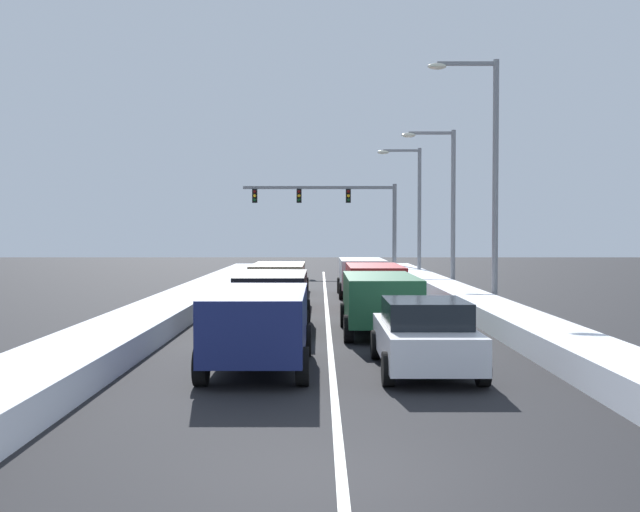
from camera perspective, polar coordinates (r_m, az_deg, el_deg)
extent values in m
plane|color=black|center=(26.52, 0.46, -4.47)|extent=(120.00, 120.00, 0.00)
cube|color=silver|center=(30.92, 0.39, -3.57)|extent=(0.14, 48.57, 0.01)
cube|color=white|center=(31.38, 10.12, -2.94)|extent=(1.57, 48.57, 0.63)
cube|color=white|center=(31.30, -9.38, -2.97)|extent=(2.02, 48.57, 0.61)
cube|color=silver|center=(16.14, 7.69, -6.31)|extent=(1.82, 4.50, 0.70)
cube|color=black|center=(15.92, 7.77, -4.23)|extent=(1.64, 2.20, 0.55)
cube|color=red|center=(13.88, 6.08, -7.14)|extent=(0.24, 0.08, 0.14)
cube|color=red|center=(14.09, 11.72, -7.03)|extent=(0.24, 0.08, 0.14)
cylinder|color=black|center=(17.62, 4.11, -6.60)|extent=(0.22, 0.66, 0.66)
cylinder|color=black|center=(17.83, 9.86, -6.52)|extent=(0.22, 0.66, 0.66)
cylinder|color=black|center=(14.57, 5.01, -8.39)|extent=(0.22, 0.66, 0.66)
cylinder|color=black|center=(14.83, 11.95, -8.24)|extent=(0.22, 0.66, 0.66)
cube|color=#1E5633|center=(21.76, 4.41, -3.10)|extent=(1.95, 4.90, 1.25)
cube|color=black|center=(19.34, 4.98, -2.90)|extent=(1.56, 0.06, 0.55)
cube|color=red|center=(19.33, 2.66, -4.01)|extent=(0.20, 0.08, 0.28)
cube|color=red|center=(19.47, 7.26, -3.98)|extent=(0.20, 0.08, 0.28)
cylinder|color=black|center=(23.46, 1.75, -4.39)|extent=(0.25, 0.74, 0.74)
cylinder|color=black|center=(23.60, 6.40, -4.36)|extent=(0.25, 0.74, 0.74)
cylinder|color=black|center=(20.08, 2.06, -5.44)|extent=(0.25, 0.74, 0.74)
cylinder|color=black|center=(20.24, 7.50, -5.40)|extent=(0.25, 0.74, 0.74)
cube|color=maroon|center=(28.40, 3.98, -1.94)|extent=(1.95, 4.90, 1.25)
cube|color=black|center=(25.98, 4.36, -1.69)|extent=(1.56, 0.06, 0.55)
cube|color=red|center=(25.97, 2.63, -2.52)|extent=(0.20, 0.08, 0.28)
cube|color=red|center=(26.09, 6.06, -2.50)|extent=(0.20, 0.08, 0.28)
cylinder|color=black|center=(30.09, 1.93, -3.02)|extent=(0.25, 0.74, 0.74)
cylinder|color=black|center=(30.22, 5.56, -3.00)|extent=(0.25, 0.74, 0.74)
cylinder|color=black|center=(26.71, 2.19, -3.63)|extent=(0.25, 0.74, 0.74)
cylinder|color=black|center=(26.85, 6.27, -3.61)|extent=(0.25, 0.74, 0.74)
cube|color=#B7BABF|center=(34.54, 3.06, -1.27)|extent=(1.95, 4.90, 1.25)
cube|color=black|center=(32.13, 3.29, -1.01)|extent=(1.56, 0.06, 0.55)
cube|color=red|center=(32.12, 1.90, -1.68)|extent=(0.20, 0.08, 0.28)
cube|color=red|center=(32.21, 4.68, -1.68)|extent=(0.20, 0.08, 0.28)
cylinder|color=black|center=(36.24, 1.40, -2.19)|extent=(0.25, 0.74, 0.74)
cylinder|color=black|center=(36.34, 4.41, -2.18)|extent=(0.25, 0.74, 0.74)
cylinder|color=black|center=(32.85, 1.55, -2.61)|extent=(0.25, 0.74, 0.74)
cylinder|color=black|center=(32.96, 4.88, -2.60)|extent=(0.25, 0.74, 0.74)
cube|color=navy|center=(16.20, -4.67, -4.79)|extent=(1.95, 4.90, 1.25)
cube|color=black|center=(13.78, -5.47, -4.81)|extent=(1.56, 0.06, 0.55)
cube|color=red|center=(13.94, -8.68, -6.31)|extent=(0.20, 0.08, 0.28)
cube|color=red|center=(13.79, -2.22, -6.37)|extent=(0.20, 0.08, 0.28)
cylinder|color=black|center=(18.06, -7.27, -6.27)|extent=(0.25, 0.74, 0.74)
cylinder|color=black|center=(17.93, -1.16, -6.32)|extent=(0.25, 0.74, 0.74)
cylinder|color=black|center=(14.74, -8.94, -8.13)|extent=(0.25, 0.74, 0.74)
cylinder|color=black|center=(14.57, -1.42, -8.22)|extent=(0.25, 0.74, 0.74)
cube|color=black|center=(22.85, -3.61, -2.86)|extent=(1.95, 4.90, 1.25)
cube|color=black|center=(20.43, -4.03, -2.64)|extent=(1.56, 0.06, 0.55)
cube|color=red|center=(20.54, -6.20, -3.67)|extent=(0.20, 0.08, 0.28)
cube|color=red|center=(20.44, -1.83, -3.69)|extent=(0.20, 0.08, 0.28)
cylinder|color=black|center=(24.68, -5.58, -4.09)|extent=(0.25, 0.74, 0.74)
cylinder|color=black|center=(24.57, -1.13, -4.11)|extent=(0.25, 0.74, 0.74)
cylinder|color=black|center=(21.32, -6.46, -5.03)|extent=(0.25, 0.74, 0.74)
cylinder|color=black|center=(21.19, -1.30, -5.06)|extent=(0.25, 0.74, 0.74)
cube|color=#937F60|center=(29.48, -3.19, -1.80)|extent=(1.95, 4.90, 1.25)
cube|color=black|center=(27.06, -3.47, -1.54)|extent=(1.56, 0.06, 0.55)
cube|color=red|center=(27.16, -5.11, -2.33)|extent=(0.20, 0.08, 0.28)
cube|color=red|center=(27.06, -1.82, -2.34)|extent=(0.20, 0.08, 0.28)
cylinder|color=black|center=(31.29, -4.77, -2.84)|extent=(0.25, 0.74, 0.74)
cylinder|color=black|center=(31.19, -1.27, -2.84)|extent=(0.25, 0.74, 0.74)
cylinder|color=black|center=(27.91, -5.34, -3.40)|extent=(0.25, 0.74, 0.74)
cylinder|color=black|center=(27.80, -1.41, -3.41)|extent=(0.25, 0.74, 0.74)
cube|color=#38383D|center=(36.06, -2.58, -1.80)|extent=(1.82, 4.50, 0.70)
cube|color=black|center=(35.88, -2.59, -0.85)|extent=(1.64, 2.20, 0.55)
cube|color=red|center=(33.90, -3.91, -1.83)|extent=(0.24, 0.08, 0.14)
cube|color=red|center=(33.83, -1.57, -1.83)|extent=(0.24, 0.08, 0.14)
cylinder|color=black|center=(37.67, -3.83, -2.10)|extent=(0.22, 0.66, 0.66)
cylinder|color=black|center=(37.60, -1.12, -2.11)|extent=(0.22, 0.66, 0.66)
cylinder|color=black|center=(34.59, -4.16, -2.45)|extent=(0.22, 0.66, 0.66)
cylinder|color=black|center=(34.51, -1.21, -2.46)|extent=(0.22, 0.66, 0.66)
cylinder|color=slate|center=(53.11, 5.49, 2.03)|extent=(0.28, 0.28, 6.20)
cube|color=slate|center=(52.94, -0.17, 5.12)|extent=(10.46, 0.20, 0.20)
cube|color=black|center=(52.95, 2.04, 4.50)|extent=(0.34, 0.34, 0.95)
sphere|color=#4C0A0A|center=(52.78, 2.04, 4.82)|extent=(0.22, 0.22, 0.22)
sphere|color=#F2AD14|center=(52.76, 2.04, 4.51)|extent=(0.22, 0.22, 0.22)
sphere|color=#0C3819|center=(52.75, 2.04, 4.20)|extent=(0.22, 0.22, 0.22)
cube|color=black|center=(52.93, -1.66, 4.50)|extent=(0.34, 0.34, 0.95)
sphere|color=#4C0A0A|center=(52.76, -1.66, 4.82)|extent=(0.22, 0.22, 0.22)
sphere|color=#F2AD14|center=(52.75, -1.66, 4.51)|extent=(0.22, 0.22, 0.22)
sphere|color=#0C3819|center=(52.73, -1.66, 4.20)|extent=(0.22, 0.22, 0.22)
cube|color=black|center=(53.10, -4.97, 4.48)|extent=(0.34, 0.34, 0.95)
sphere|color=#4C0A0A|center=(52.93, -4.99, 4.80)|extent=(0.22, 0.22, 0.22)
sphere|color=#F2AD14|center=(52.92, -4.99, 4.49)|extent=(0.22, 0.22, 0.22)
sphere|color=#0C3819|center=(52.91, -4.99, 4.18)|extent=(0.22, 0.22, 0.22)
cylinder|color=gray|center=(29.36, 12.85, 5.18)|extent=(0.22, 0.22, 9.30)
cube|color=gray|center=(29.75, 10.79, 13.90)|extent=(2.20, 0.14, 0.14)
ellipsoid|color=#EAE5C6|center=(29.54, 8.63, 13.80)|extent=(0.70, 0.36, 0.24)
cylinder|color=gray|center=(37.98, 9.81, 3.34)|extent=(0.22, 0.22, 7.86)
cube|color=gray|center=(38.10, 8.19, 9.06)|extent=(2.20, 0.14, 0.14)
ellipsoid|color=#EAE5C6|center=(37.94, 6.52, 8.94)|extent=(0.70, 0.36, 0.24)
cylinder|color=gray|center=(46.63, 7.33, 3.12)|extent=(0.22, 0.22, 7.95)
cube|color=gray|center=(46.75, 6.00, 7.82)|extent=(2.20, 0.14, 0.14)
ellipsoid|color=#EAE5C6|center=(46.64, 4.64, 7.72)|extent=(0.70, 0.36, 0.24)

